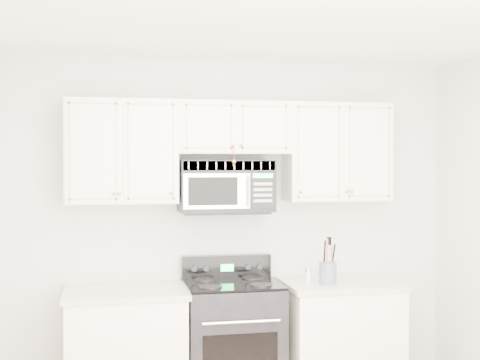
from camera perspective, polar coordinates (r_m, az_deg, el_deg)
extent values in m
cube|color=white|center=(3.55, 4.33, 14.22)|extent=(3.50, 3.50, 0.01)
cube|color=silver|center=(5.20, -1.00, -4.19)|extent=(3.50, 0.01, 2.60)
cube|color=silver|center=(1.92, 19.18, -14.34)|extent=(3.50, 0.01, 2.60)
cube|color=white|center=(4.97, -9.71, -14.61)|extent=(0.82, 0.63, 0.88)
cube|color=beige|center=(4.86, -9.74, -9.39)|extent=(0.86, 0.65, 0.04)
cube|color=white|center=(5.26, 8.51, -13.67)|extent=(0.82, 0.63, 0.88)
cube|color=beige|center=(5.16, 8.53, -8.74)|extent=(0.86, 0.65, 0.04)
cube|color=black|center=(5.06, -0.65, -14.04)|extent=(0.69, 0.59, 0.92)
cube|color=black|center=(4.78, 0.06, -15.10)|extent=(0.53, 0.01, 0.36)
cylinder|color=silver|center=(4.69, 0.12, -12.03)|extent=(0.55, 0.02, 0.02)
cube|color=black|center=(4.96, -0.65, -8.86)|extent=(0.69, 0.59, 0.02)
cube|color=black|center=(5.19, -1.19, -7.42)|extent=(0.69, 0.08, 0.18)
cube|color=#1BFF57|center=(5.15, -1.10, -7.50)|extent=(0.10, 0.00, 0.05)
cube|color=white|center=(4.92, -10.08, 2.40)|extent=(0.80, 0.33, 0.75)
cube|color=white|center=(5.23, 8.22, 2.35)|extent=(0.80, 0.33, 0.75)
cube|color=white|center=(5.01, -0.65, 4.46)|extent=(0.84, 0.33, 0.39)
sphere|color=gold|center=(4.74, -10.25, -1.14)|extent=(0.03, 0.03, 0.03)
sphere|color=gold|center=(4.76, -5.91, -1.11)|extent=(0.03, 0.03, 0.03)
sphere|color=gold|center=(4.95, 5.23, -1.01)|extent=(0.03, 0.03, 0.03)
sphere|color=gold|center=(5.06, 9.14, -0.96)|extent=(0.03, 0.03, 0.03)
sphere|color=gold|center=(4.82, -0.58, 2.97)|extent=(0.03, 0.03, 0.03)
sphere|color=gold|center=(4.83, 0.12, 2.97)|extent=(0.03, 0.03, 0.03)
cylinder|color=red|center=(4.82, -0.52, 2.30)|extent=(0.00, 0.00, 0.11)
sphere|color=gold|center=(4.82, -0.52, 1.58)|extent=(0.04, 0.04, 0.04)
cube|color=black|center=(4.99, -1.25, -0.49)|extent=(0.70, 0.35, 0.38)
cube|color=beige|center=(4.82, -0.89, 1.23)|extent=(0.68, 0.01, 0.07)
cube|color=silver|center=(4.80, -1.98, -0.96)|extent=(0.49, 0.01, 0.26)
cube|color=black|center=(4.79, -2.32, -0.96)|extent=(0.36, 0.01, 0.20)
cube|color=black|center=(4.87, 1.95, -0.92)|extent=(0.19, 0.01, 0.26)
cube|color=#1BFF57|center=(4.86, 1.97, 0.37)|extent=(0.15, 0.00, 0.03)
cylinder|color=silver|center=(4.81, 0.78, -0.95)|extent=(0.02, 0.02, 0.22)
cylinder|color=slate|center=(5.00, 7.51, -7.89)|extent=(0.13, 0.13, 0.16)
cylinder|color=#956349|center=(5.00, 7.90, -6.97)|extent=(0.01, 0.01, 0.28)
cylinder|color=black|center=(5.01, 7.20, -6.83)|extent=(0.01, 0.01, 0.30)
cylinder|color=#956349|center=(4.95, 7.44, -6.81)|extent=(0.01, 0.01, 0.32)
cylinder|color=black|center=(5.00, 7.89, -6.97)|extent=(0.01, 0.01, 0.28)
cylinder|color=silver|center=(5.03, 5.86, -8.26)|extent=(0.04, 0.04, 0.09)
cylinder|color=silver|center=(5.02, 5.87, -7.66)|extent=(0.04, 0.04, 0.02)
cylinder|color=silver|center=(5.05, 6.85, -8.29)|extent=(0.04, 0.04, 0.08)
cylinder|color=silver|center=(5.05, 6.85, -7.79)|extent=(0.04, 0.04, 0.01)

